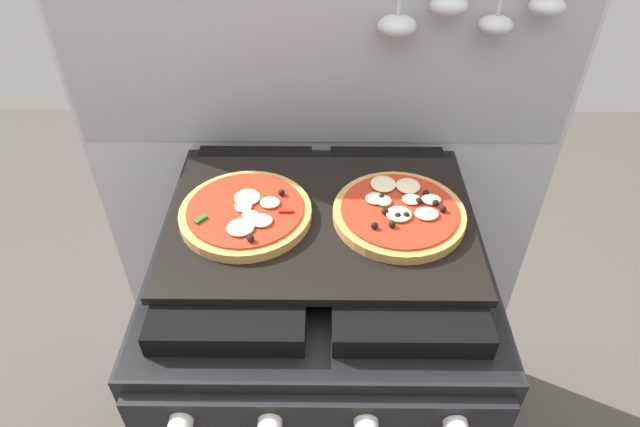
{
  "coord_description": "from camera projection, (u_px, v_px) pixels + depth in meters",
  "views": [
    {
      "loc": [
        0.01,
        -0.73,
        1.55
      ],
      "look_at": [
        0.0,
        0.0,
        0.93
      ],
      "focal_mm": 30.57,
      "sensor_mm": 36.0,
      "label": 1
    }
  ],
  "objects": [
    {
      "name": "pizza_left",
      "position": [
        246.0,
        212.0,
        0.96
      ],
      "size": [
        0.23,
        0.23,
        0.03
      ],
      "color": "tan",
      "rests_on": "baking_tray"
    },
    {
      "name": "stove",
      "position": [
        320.0,
        370.0,
        1.27
      ],
      "size": [
        0.6,
        0.64,
        0.9
      ],
      "color": "black",
      "rests_on": "ground_plane"
    },
    {
      "name": "kitchen_backsplash",
      "position": [
        323.0,
        167.0,
        1.3
      ],
      "size": [
        1.1,
        0.09,
        1.55
      ],
      "color": "silver",
      "rests_on": "ground_plane"
    },
    {
      "name": "baking_tray",
      "position": [
        320.0,
        221.0,
        0.97
      ],
      "size": [
        0.54,
        0.38,
        0.02
      ],
      "primitive_type": "cube",
      "color": "black",
      "rests_on": "stove"
    },
    {
      "name": "pizza_right",
      "position": [
        399.0,
        213.0,
        0.96
      ],
      "size": [
        0.23,
        0.23,
        0.03
      ],
      "color": "#C18947",
      "rests_on": "baking_tray"
    }
  ]
}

